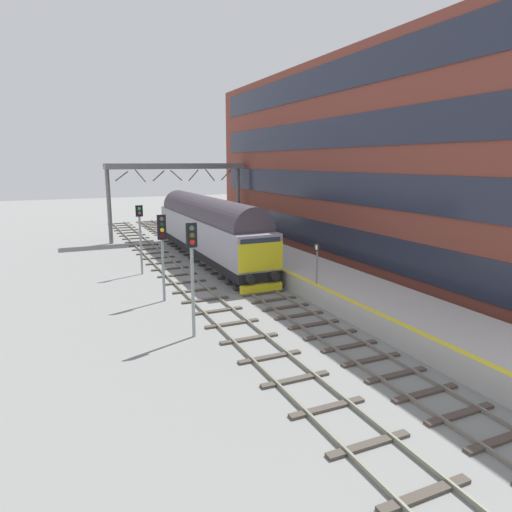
{
  "coord_description": "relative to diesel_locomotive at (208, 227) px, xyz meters",
  "views": [
    {
      "loc": [
        -10.14,
        -25.68,
        7.13
      ],
      "look_at": [
        0.2,
        -2.58,
        1.85
      ],
      "focal_mm": 31.78,
      "sensor_mm": 36.0,
      "label": 1
    }
  ],
  "objects": [
    {
      "name": "platform_number_sign",
      "position": [
        1.86,
        -11.91,
        -0.11
      ],
      "size": [
        0.1,
        0.44,
        2.07
      ],
      "color": "slate",
      "rests_on": "station_platform"
    },
    {
      "name": "station_building",
      "position": [
        9.64,
        -3.58,
        4.59
      ],
      "size": [
        4.84,
        38.24,
        14.15
      ],
      "color": "brown",
      "rests_on": "ground"
    },
    {
      "name": "track_main",
      "position": [
        -0.0,
        -5.46,
        -2.43
      ],
      "size": [
        2.5,
        60.0,
        0.15
      ],
      "color": "slate",
      "rests_on": "ground"
    },
    {
      "name": "waiting_passenger",
      "position": [
        3.66,
        -2.99,
        -0.49
      ],
      "size": [
        0.44,
        0.48,
        1.64
      ],
      "rotation": [
        0.0,
        0.0,
        1.96
      ],
      "color": "#2E2D3D",
      "rests_on": "station_platform"
    },
    {
      "name": "overhead_footbridge",
      "position": [
        0.41,
        10.35,
        3.84
      ],
      "size": [
        12.58,
        2.0,
        6.99
      ],
      "color": "slate",
      "rests_on": "ground"
    },
    {
      "name": "station_platform",
      "position": [
        3.6,
        -5.46,
        -1.98
      ],
      "size": [
        4.0,
        44.0,
        1.01
      ],
      "color": "#B4B1AC",
      "rests_on": "ground"
    },
    {
      "name": "track_adjacent_west",
      "position": [
        -3.28,
        -5.46,
        -2.43
      ],
      "size": [
        2.5,
        60.0,
        0.15
      ],
      "color": "gray",
      "rests_on": "ground"
    },
    {
      "name": "ground_plane",
      "position": [
        -0.0,
        -5.46,
        -2.48
      ],
      "size": [
        140.0,
        140.0,
        0.0
      ],
      "primitive_type": "plane",
      "color": "gray",
      "rests_on": "ground"
    },
    {
      "name": "signal_post_near",
      "position": [
        -5.24,
        -13.89,
        0.57
      ],
      "size": [
        0.44,
        0.22,
        4.78
      ],
      "color": "gray",
      "rests_on": "ground"
    },
    {
      "name": "signal_post_far",
      "position": [
        -5.24,
        -2.16,
        0.29
      ],
      "size": [
        0.44,
        0.22,
        4.46
      ],
      "color": "gray",
      "rests_on": "ground"
    },
    {
      "name": "diesel_locomotive",
      "position": [
        0.0,
        0.0,
        0.0
      ],
      "size": [
        2.74,
        18.7,
        4.68
      ],
      "color": "black",
      "rests_on": "ground"
    },
    {
      "name": "signal_post_mid",
      "position": [
        -5.24,
        -8.49,
        0.47
      ],
      "size": [
        0.44,
        0.22,
        4.53
      ],
      "color": "gray",
      "rests_on": "ground"
    }
  ]
}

